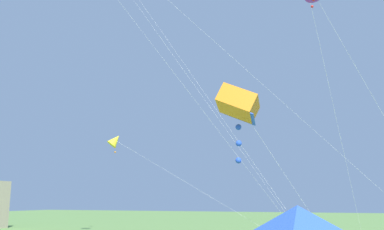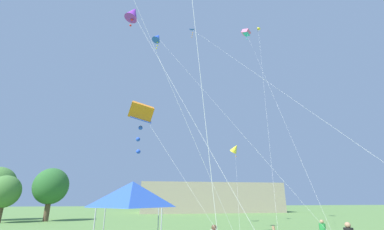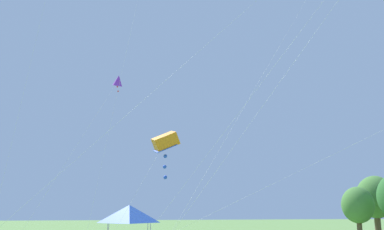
% 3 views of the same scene
% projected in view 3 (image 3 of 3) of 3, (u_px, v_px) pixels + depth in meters
% --- Properties ---
extents(tree_far_centre, '(3.92, 3.53, 5.92)m').
position_uv_depth(tree_far_centre, '(358.00, 205.00, 48.81)').
color(tree_far_centre, brown).
rests_on(tree_far_centre, ground).
extents(tree_near_right, '(4.94, 4.44, 7.45)m').
position_uv_depth(tree_near_right, '(375.00, 197.00, 52.73)').
color(tree_near_right, brown).
rests_on(tree_near_right, ground).
extents(festival_tent, '(2.88, 2.88, 3.71)m').
position_uv_depth(festival_tent, '(129.00, 214.00, 27.50)').
color(festival_tent, '#B7B7BC').
rests_on(festival_tent, ground).
extents(kite_purple_diamond_2, '(5.27, 6.31, 12.70)m').
position_uv_depth(kite_purple_diamond_2, '(118.00, 81.00, 29.78)').
color(kite_purple_diamond_2, silver).
rests_on(kite_purple_diamond_2, ground).
extents(kite_orange_box_6, '(5.29, 5.30, 8.75)m').
position_uv_depth(kite_orange_box_6, '(165.00, 142.00, 28.78)').
color(kite_orange_box_6, silver).
rests_on(kite_orange_box_6, ground).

